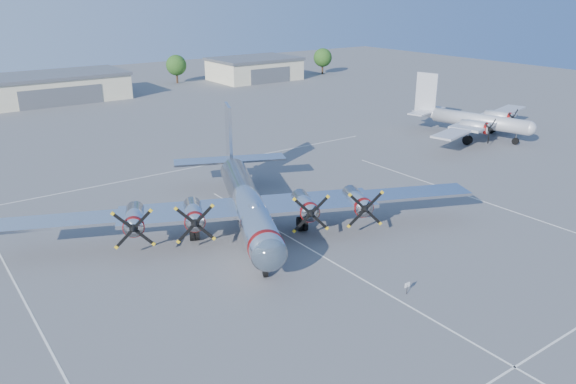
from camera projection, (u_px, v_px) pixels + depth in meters
ground at (295, 241)px, 50.12m from camera, size 260.00×260.00×0.00m
parking_lines at (307, 247)px, 48.78m from camera, size 60.00×50.08×0.01m
hangar_center at (51, 87)px, 111.74m from camera, size 28.60×14.60×5.40m
hangar_east at (254, 69)px, 138.10m from camera, size 20.60×14.60×5.40m
tree_east at (176, 65)px, 132.30m from camera, size 4.80×4.80×6.64m
tree_far_east at (323, 58)px, 147.06m from camera, size 4.80×4.80×6.64m
main_bomber_b29 at (246, 227)px, 52.91m from camera, size 50.06×43.08×9.31m
twin_engine_east at (472, 137)px, 84.95m from camera, size 32.24×26.44×8.94m
info_placard at (407, 286)px, 41.11m from camera, size 0.49×0.05×0.94m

